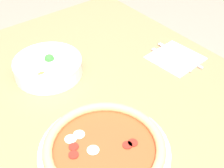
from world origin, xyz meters
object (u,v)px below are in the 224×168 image
at_px(pizza, 104,148).
at_px(knife, 181,56).
at_px(fork, 171,60).
at_px(bowl, 49,65).

relative_size(pizza, knife, 1.65).
bearing_deg(pizza, fork, 22.05).
bearing_deg(pizza, bowl, 81.64).
distance_m(pizza, knife, 0.50).
height_order(pizza, bowl, bowl).
relative_size(bowl, fork, 1.25).
xyz_separation_m(fork, knife, (0.04, -0.01, -0.00)).
xyz_separation_m(bowl, knife, (0.42, -0.21, -0.03)).
bearing_deg(knife, pizza, 107.50).
bearing_deg(fork, knife, -100.71).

